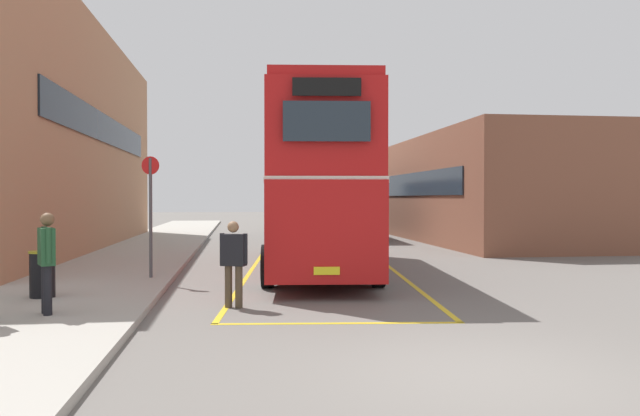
{
  "coord_description": "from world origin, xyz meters",
  "views": [
    {
      "loc": [
        -2.86,
        -6.82,
        2.09
      ],
      "look_at": [
        -0.32,
        12.44,
        1.75
      ],
      "focal_mm": 34.14,
      "sensor_mm": 36.0,
      "label": 1
    }
  ],
  "objects": [
    {
      "name": "bus_stop_sign",
      "position": [
        -5.02,
        8.37,
        1.9
      ],
      "size": [
        0.43,
        0.14,
        2.95
      ],
      "color": "#4C4C51",
      "rests_on": "sidewalk_left"
    },
    {
      "name": "single_deck_bus",
      "position": [
        2.47,
        24.75,
        1.64
      ],
      "size": [
        2.97,
        8.93,
        3.02
      ],
      "color": "black",
      "rests_on": "ground"
    },
    {
      "name": "litter_bin",
      "position": [
        -6.69,
        5.61,
        0.6
      ],
      "size": [
        0.5,
        0.5,
        0.91
      ],
      "color": "black",
      "rests_on": "sidewalk_left"
    },
    {
      "name": "ground_plane",
      "position": [
        0.0,
        14.4,
        0.0
      ],
      "size": [
        135.6,
        135.6,
        0.0
      ],
      "primitive_type": "plane",
      "color": "#66605B"
    },
    {
      "name": "sidewalk_left",
      "position": [
        -6.5,
        16.8,
        0.07
      ],
      "size": [
        4.0,
        57.6,
        0.14
      ],
      "primitive_type": "cube",
      "color": "#A39E93",
      "rests_on": "ground"
    },
    {
      "name": "pedestrian_waiting_near",
      "position": [
        -6.06,
        3.79,
        1.12
      ],
      "size": [
        0.4,
        0.53,
        1.69
      ],
      "color": "black",
      "rests_on": "sidewalk_left"
    },
    {
      "name": "bay_marking_yellow",
      "position": [
        -0.71,
        8.43,
        0.0
      ],
      "size": [
        5.44,
        12.97,
        0.01
      ],
      "color": "gold",
      "rests_on": "ground"
    },
    {
      "name": "depot_building_right",
      "position": [
        8.85,
        21.21,
        2.49
      ],
      "size": [
        6.77,
        15.96,
        4.98
      ],
      "color": "brown",
      "rests_on": "ground"
    },
    {
      "name": "pedestrian_boarding",
      "position": [
        -2.98,
        4.76,
        0.94
      ],
      "size": [
        0.52,
        0.37,
        1.64
      ],
      "color": "#473828",
      "rests_on": "ground"
    },
    {
      "name": "brick_building_left",
      "position": [
        -11.34,
        18.12,
        4.35
      ],
      "size": [
        6.55,
        21.56,
        8.69
      ],
      "color": "#AD7A56",
      "rests_on": "ground"
    },
    {
      "name": "double_decker_bus",
      "position": [
        -0.62,
        10.38,
        2.51
      ],
      "size": [
        3.58,
        10.76,
        4.75
      ],
      "color": "black",
      "rests_on": "ground"
    }
  ]
}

